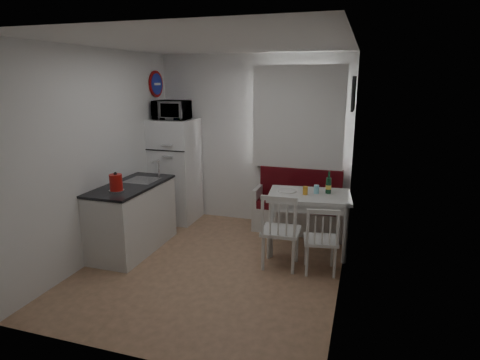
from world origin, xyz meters
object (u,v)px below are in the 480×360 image
(kitchen_counter, at_px, (133,217))
(dining_table, at_px, (309,200))
(chair_right, at_px, (320,234))
(chair_left, at_px, (279,224))
(bench, at_px, (298,211))
(kettle, at_px, (116,183))
(wine_bottle, at_px, (329,182))
(fridge, at_px, (176,171))
(microwave, at_px, (172,110))

(kitchen_counter, bearing_deg, dining_table, 16.58)
(chair_right, bearing_deg, dining_table, 98.57)
(chair_right, bearing_deg, chair_left, 170.93)
(bench, bearing_deg, kettle, -137.92)
(dining_table, bearing_deg, bench, 103.41)
(kitchen_counter, relative_size, wine_bottle, 4.53)
(bench, xyz_separation_m, kettle, (-1.92, -1.74, 0.71))
(chair_right, relative_size, fridge, 0.28)
(chair_left, bearing_deg, bench, 87.62)
(chair_left, bearing_deg, wine_bottle, 55.80)
(chair_left, relative_size, fridge, 0.31)
(kettle, xyz_separation_m, wine_bottle, (2.40, 1.14, -0.09))
(chair_left, relative_size, kettle, 2.08)
(dining_table, distance_m, kettle, 2.43)
(kitchen_counter, relative_size, bench, 1.02)
(chair_left, xyz_separation_m, fridge, (-1.95, 1.25, 0.23))
(chair_right, bearing_deg, kitchen_counter, 169.65)
(dining_table, height_order, chair_left, chair_left)
(chair_left, distance_m, chair_right, 0.48)
(fridge, xyz_separation_m, microwave, (0.00, -0.05, 0.96))
(chair_left, bearing_deg, microwave, 146.10)
(kitchen_counter, bearing_deg, microwave, 89.06)
(chair_right, bearing_deg, fridge, 142.50)
(dining_table, bearing_deg, kettle, -160.71)
(microwave, xyz_separation_m, wine_bottle, (2.43, -0.43, -0.84))
(bench, height_order, dining_table, bench)
(chair_right, relative_size, kettle, 1.85)
(wine_bottle, bearing_deg, chair_right, -90.00)
(dining_table, relative_size, wine_bottle, 3.84)
(bench, relative_size, fridge, 0.80)
(bench, height_order, chair_left, chair_left)
(chair_right, xyz_separation_m, microwave, (-2.43, 1.19, 1.26))
(fridge, bearing_deg, kettle, -88.94)
(bench, distance_m, chair_left, 1.39)
(chair_left, distance_m, kettle, 2.01)
(kitchen_counter, distance_m, kettle, 0.69)
(kitchen_counter, relative_size, dining_table, 1.18)
(kitchen_counter, relative_size, kettle, 5.43)
(kitchen_counter, relative_size, chair_right, 2.94)
(bench, relative_size, wine_bottle, 4.45)
(dining_table, height_order, chair_right, chair_right)
(dining_table, relative_size, kettle, 4.61)
(bench, height_order, microwave, microwave)
(kettle, bearing_deg, chair_right, 9.22)
(kettle, bearing_deg, wine_bottle, 25.50)
(dining_table, distance_m, wine_bottle, 0.34)
(chair_left, xyz_separation_m, microwave, (-1.95, 1.20, 1.19))
(kitchen_counter, height_order, bench, kitchen_counter)
(chair_right, distance_m, fridge, 2.74)
(dining_table, xyz_separation_m, fridge, (-2.20, 0.58, 0.12))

